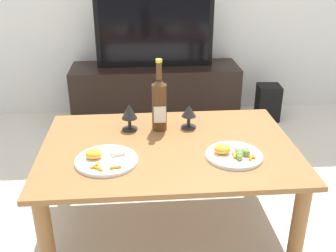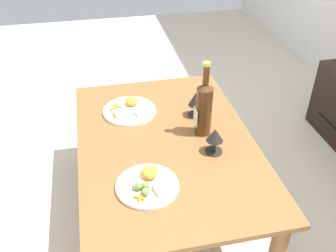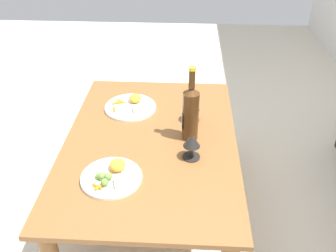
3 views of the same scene
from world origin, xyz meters
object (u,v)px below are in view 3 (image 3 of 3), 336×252
at_px(goblet_right, 192,142).
at_px(goblet_left, 192,105).
at_px(dinner_plate_right, 112,176).
at_px(dinner_plate_left, 131,106).
at_px(wine_bottle, 191,111).
at_px(dining_table, 151,152).

bearing_deg(goblet_right, goblet_left, -180.00).
xyz_separation_m(goblet_right, dinner_plate_right, (0.16, -0.34, -0.07)).
relative_size(goblet_left, dinner_plate_left, 0.50).
height_order(dinner_plate_left, dinner_plate_right, dinner_plate_right).
relative_size(dinner_plate_left, dinner_plate_right, 1.08).
distance_m(wine_bottle, dinner_plate_left, 0.44).
xyz_separation_m(dinner_plate_left, dinner_plate_right, (0.58, -0.00, 0.00)).
distance_m(goblet_left, dinner_plate_right, 0.59).
bearing_deg(dinner_plate_left, goblet_left, 72.18).
xyz_separation_m(goblet_left, dinner_plate_left, (-0.11, -0.34, -0.08)).
bearing_deg(dining_table, wine_bottle, 99.56).
height_order(wine_bottle, goblet_right, wine_bottle).
relative_size(goblet_left, goblet_right, 1.13).
relative_size(wine_bottle, dinner_plate_left, 1.34).
bearing_deg(goblet_right, dinner_plate_right, -64.07).
bearing_deg(dinner_plate_left, goblet_right, 38.57).
height_order(goblet_left, dinner_plate_left, goblet_left).
relative_size(goblet_left, dinner_plate_right, 0.54).
xyz_separation_m(dining_table, goblet_right, (0.12, 0.20, 0.16)).
bearing_deg(dinner_plate_right, goblet_right, 115.93).
relative_size(wine_bottle, dinner_plate_right, 1.44).
height_order(goblet_right, dinner_plate_left, goblet_right).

